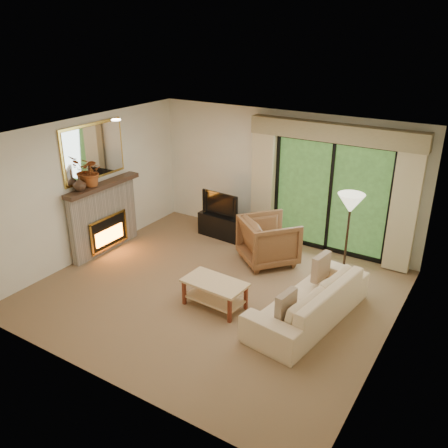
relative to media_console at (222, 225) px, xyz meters
The scene contains 22 objects.
floor 2.24m from the media_console, 61.27° to the right, with size 5.50×5.50×0.00m, color #886847.
ceiling 3.24m from the media_console, 61.27° to the right, with size 5.50×5.50×0.00m, color silver.
wall_back 1.60m from the media_console, 27.22° to the left, with size 5.00×5.00×0.00m, color #EFE4CB.
wall_front 4.70m from the media_console, 76.49° to the right, with size 5.00×5.00×0.00m, color #EFE4CB.
wall_left 2.78m from the media_console, 130.76° to the right, with size 5.00×5.00×0.00m, color #EFE4CB.
wall_right 4.42m from the media_console, 27.05° to the right, with size 5.00×5.00×0.00m, color #EFE4CB.
fireplace 2.39m from the media_console, 131.73° to the right, with size 0.24×1.70×1.37m, color gray, non-canonical shape.
mirror 2.95m from the media_console, 133.24° to the right, with size 0.07×1.45×1.02m, color gold, non-canonical shape.
sliding_door 2.30m from the media_console, 13.59° to the left, with size 2.26×0.10×2.16m, color black, non-canonical shape.
curtain_left 1.26m from the media_console, 28.47° to the left, with size 0.45×0.18×2.35m, color #C7B489.
curtain_right 3.57m from the media_console, ahead, with size 0.45×0.18×2.35m, color #C7B489.
cornice 2.96m from the media_console, 11.21° to the left, with size 3.20×0.24×0.32m, color #93825B.
media_console is the anchor object (origin of this frame).
tv 0.48m from the media_console, ahead, with size 0.85×0.11×0.49m, color black.
armchair 1.45m from the media_console, 21.93° to the right, with size 0.92×0.95×0.86m, color brown.
sofa 3.26m from the media_console, 34.91° to the right, with size 2.25×0.88×0.66m, color beige.
pillow_near 3.63m from the media_console, 44.04° to the right, with size 0.11×0.40×0.40m, color brown.
pillow_far 2.89m from the media_console, 25.14° to the right, with size 0.11×0.42×0.42m, color brown.
coffee_table 2.67m from the media_console, 60.40° to the right, with size 0.98×0.54×0.44m, color #D8B17B, non-canonical shape.
floor_lamp 2.90m from the media_console, 12.10° to the right, with size 0.43×0.43×1.61m, color #ECE7C1, non-canonical shape.
vase 3.00m from the media_console, 124.35° to the right, with size 0.23×0.23×0.24m, color #38261A.
branches 2.85m from the media_console, 128.27° to the right, with size 0.48×0.42×0.53m, color #99491E.
Camera 1 is at (3.72, -5.66, 4.09)m, focal length 38.00 mm.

